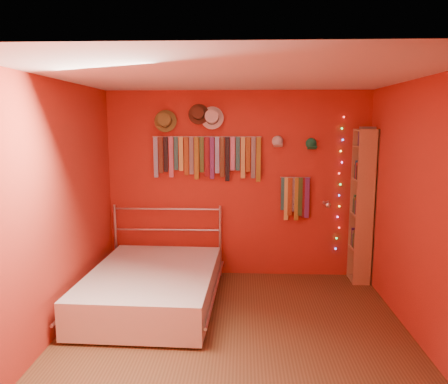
# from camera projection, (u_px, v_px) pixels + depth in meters

# --- Properties ---
(ground) EXTENTS (3.50, 3.50, 0.00)m
(ground) POSITION_uv_depth(u_px,v_px,m) (235.00, 333.00, 4.36)
(ground) COLOR #53351C
(ground) RESTS_ON ground
(back_wall) EXTENTS (3.50, 0.02, 2.50)m
(back_wall) POSITION_uv_depth(u_px,v_px,m) (238.00, 185.00, 5.89)
(back_wall) COLOR maroon
(back_wall) RESTS_ON ground
(right_wall) EXTENTS (0.02, 3.50, 2.50)m
(right_wall) POSITION_uv_depth(u_px,v_px,m) (421.00, 212.00, 4.09)
(right_wall) COLOR maroon
(right_wall) RESTS_ON ground
(left_wall) EXTENTS (0.02, 3.50, 2.50)m
(left_wall) POSITION_uv_depth(u_px,v_px,m) (55.00, 209.00, 4.24)
(left_wall) COLOR maroon
(left_wall) RESTS_ON ground
(ceiling) EXTENTS (3.50, 3.50, 0.02)m
(ceiling) POSITION_uv_depth(u_px,v_px,m) (236.00, 76.00, 3.97)
(ceiling) COLOR white
(ceiling) RESTS_ON back_wall
(tie_rack) EXTENTS (1.45, 0.03, 0.60)m
(tie_rack) POSITION_uv_depth(u_px,v_px,m) (207.00, 155.00, 5.78)
(tie_rack) COLOR #B7B6BC
(tie_rack) RESTS_ON back_wall
(small_tie_rack) EXTENTS (0.40, 0.03, 0.58)m
(small_tie_rack) POSITION_uv_depth(u_px,v_px,m) (295.00, 196.00, 5.82)
(small_tie_rack) COLOR #B7B6BC
(small_tie_rack) RESTS_ON back_wall
(fedora_olive) EXTENTS (0.30, 0.16, 0.29)m
(fedora_olive) POSITION_uv_depth(u_px,v_px,m) (165.00, 120.00, 5.70)
(fedora_olive) COLOR olive
(fedora_olive) RESTS_ON back_wall
(fedora_brown) EXTENTS (0.27, 0.15, 0.27)m
(fedora_brown) POSITION_uv_depth(u_px,v_px,m) (198.00, 114.00, 5.67)
(fedora_brown) COLOR #4A2A1A
(fedora_brown) RESTS_ON back_wall
(fedora_white) EXTENTS (0.30, 0.16, 0.30)m
(fedora_white) POSITION_uv_depth(u_px,v_px,m) (212.00, 117.00, 5.67)
(fedora_white) COLOR silver
(fedora_white) RESTS_ON back_wall
(cap_white) EXTENTS (0.16, 0.20, 0.16)m
(cap_white) POSITION_uv_depth(u_px,v_px,m) (277.00, 141.00, 5.73)
(cap_white) COLOR silver
(cap_white) RESTS_ON back_wall
(cap_green) EXTENTS (0.16, 0.20, 0.16)m
(cap_green) POSITION_uv_depth(u_px,v_px,m) (311.00, 144.00, 5.71)
(cap_green) COLOR #1A7548
(cap_green) RESTS_ON back_wall
(fairy_lights) EXTENTS (0.06, 0.02, 1.79)m
(fairy_lights) POSITION_uv_depth(u_px,v_px,m) (340.00, 184.00, 5.79)
(fairy_lights) COLOR #FF3333
(fairy_lights) RESTS_ON back_wall
(reading_lamp) EXTENTS (0.08, 0.34, 0.10)m
(reading_lamp) POSITION_uv_depth(u_px,v_px,m) (327.00, 205.00, 5.62)
(reading_lamp) COLOR #B7B6BC
(reading_lamp) RESTS_ON back_wall
(bookshelf) EXTENTS (0.25, 0.34, 2.00)m
(bookshelf) POSITION_uv_depth(u_px,v_px,m) (365.00, 206.00, 5.64)
(bookshelf) COLOR #A07848
(bookshelf) RESTS_ON ground
(bed) EXTENTS (1.54, 2.04, 0.98)m
(bed) POSITION_uv_depth(u_px,v_px,m) (153.00, 286.00, 4.99)
(bed) COLOR #B7B6BC
(bed) RESTS_ON ground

